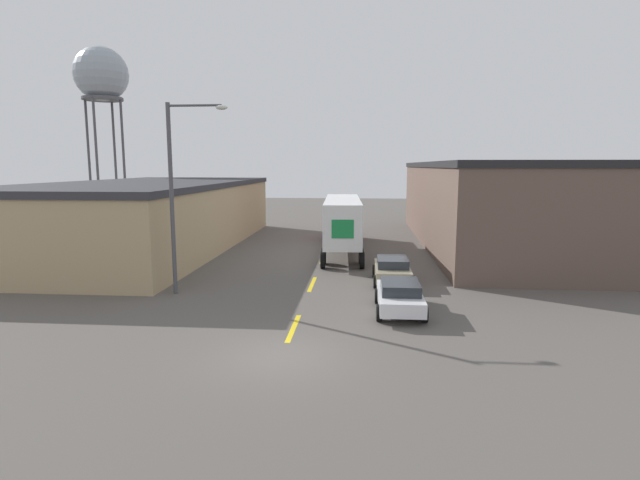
# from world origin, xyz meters

# --- Properties ---
(ground_plane) EXTENTS (160.00, 160.00, 0.00)m
(ground_plane) POSITION_xyz_m (0.00, 0.00, 0.00)
(ground_plane) COLOR #56514C
(road_centerline) EXTENTS (0.20, 17.64, 0.01)m
(road_centerline) POSITION_xyz_m (0.00, 10.06, 0.00)
(road_centerline) COLOR yellow
(road_centerline) RESTS_ON ground_plane
(warehouse_left) EXTENTS (12.72, 28.28, 4.97)m
(warehouse_left) POSITION_xyz_m (-13.56, 20.97, 2.49)
(warehouse_left) COLOR tan
(warehouse_left) RESTS_ON ground_plane
(warehouse_right) EXTENTS (11.25, 29.22, 6.45)m
(warehouse_right) POSITION_xyz_m (12.82, 24.40, 3.23)
(warehouse_right) COLOR brown
(warehouse_right) RESTS_ON ground_plane
(semi_truck) EXTENTS (3.21, 14.56, 3.89)m
(semi_truck) POSITION_xyz_m (1.15, 20.53, 2.36)
(semi_truck) COLOR #B21919
(semi_truck) RESTS_ON ground_plane
(parked_car_right_near) EXTENTS (2.02, 4.21, 1.36)m
(parked_car_right_near) POSITION_xyz_m (4.20, 5.32, 0.73)
(parked_car_right_near) COLOR silver
(parked_car_right_near) RESTS_ON ground_plane
(parked_car_right_mid) EXTENTS (2.02, 4.21, 1.36)m
(parked_car_right_mid) POSITION_xyz_m (4.20, 10.77, 0.73)
(parked_car_right_mid) COLOR tan
(parked_car_right_mid) RESTS_ON ground_plane
(water_tower) EXTENTS (5.93, 5.93, 19.31)m
(water_tower) POSITION_xyz_m (-26.77, 40.23, 16.08)
(water_tower) COLOR #47474C
(water_tower) RESTS_ON ground_plane
(street_lamp) EXTENTS (2.92, 0.32, 9.06)m
(street_lamp) POSITION_xyz_m (-6.13, 7.60, 5.23)
(street_lamp) COLOR #4C4C51
(street_lamp) RESTS_ON ground_plane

